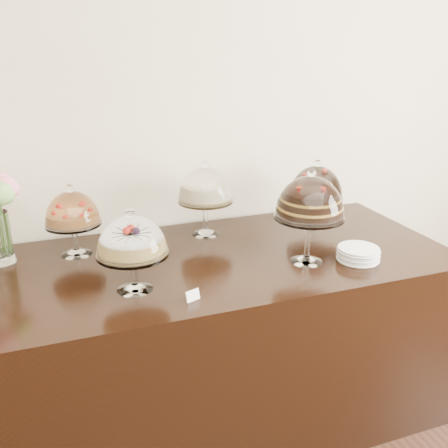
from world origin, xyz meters
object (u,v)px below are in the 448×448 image
object	(u,v)px
cake_stand_choco_layer	(310,201)
cake_stand_dark_choco	(316,185)
display_counter	(221,338)
cake_stand_sugar_sponge	(132,240)
plate_stack	(358,254)
cake_stand_fruit_tart	(72,212)
cake_stand_cheesecake	(205,188)

from	to	relation	value
cake_stand_choco_layer	cake_stand_dark_choco	world-z (taller)	cake_stand_choco_layer
display_counter	cake_stand_sugar_sponge	size ratio (longest dim) A/B	6.26
cake_stand_dark_choco	plate_stack	distance (m)	0.54
cake_stand_fruit_tart	display_counter	bearing A→B (deg)	-22.26
display_counter	plate_stack	world-z (taller)	plate_stack
cake_stand_choco_layer	cake_stand_cheesecake	size ratio (longest dim) A/B	1.11
cake_stand_dark_choco	cake_stand_cheesecake	bearing A→B (deg)	173.80
cake_stand_choco_layer	cake_stand_dark_choco	xyz separation A→B (m)	(0.28, 0.43, -0.07)
display_counter	plate_stack	distance (m)	0.80
cake_stand_choco_layer	cake_stand_fruit_tart	bearing A→B (deg)	155.56
cake_stand_dark_choco	cake_stand_fruit_tart	xyz separation A→B (m)	(-1.28, 0.02, -0.02)
cake_stand_dark_choco	cake_stand_fruit_tart	bearing A→B (deg)	178.91
cake_stand_dark_choco	plate_stack	world-z (taller)	cake_stand_dark_choco
cake_stand_sugar_sponge	plate_stack	distance (m)	1.05
display_counter	cake_stand_choco_layer	distance (m)	0.85
cake_stand_sugar_sponge	cake_stand_dark_choco	world-z (taller)	cake_stand_dark_choco
cake_stand_cheesecake	cake_stand_sugar_sponge	bearing A→B (deg)	-133.00
cake_stand_cheesecake	display_counter	bearing A→B (deg)	-94.81
cake_stand_fruit_tart	cake_stand_choco_layer	bearing A→B (deg)	-24.44
cake_stand_dark_choco	plate_stack	size ratio (longest dim) A/B	1.92
cake_stand_sugar_sponge	cake_stand_fruit_tart	bearing A→B (deg)	113.20
cake_stand_cheesecake	cake_stand_dark_choco	xyz separation A→B (m)	(0.61, -0.07, -0.02)
cake_stand_cheesecake	cake_stand_dark_choco	size ratio (longest dim) A/B	1.08
cake_stand_dark_choco	cake_stand_choco_layer	bearing A→B (deg)	-123.31
cake_stand_cheesecake	cake_stand_fruit_tart	world-z (taller)	cake_stand_cheesecake
display_counter	cake_stand_fruit_tart	xyz separation A→B (m)	(-0.64, 0.26, 0.66)
cake_stand_cheesecake	plate_stack	bearing A→B (deg)	-45.15
cake_stand_sugar_sponge	cake_stand_dark_choco	distance (m)	1.17
cake_stand_sugar_sponge	cake_stand_fruit_tart	xyz separation A→B (m)	(-0.20, 0.46, -0.01)
cake_stand_cheesecake	plate_stack	xyz separation A→B (m)	(0.56, -0.57, -0.22)
cake_stand_cheesecake	cake_stand_dark_choco	distance (m)	0.62
display_counter	cake_stand_fruit_tart	bearing A→B (deg)	157.74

